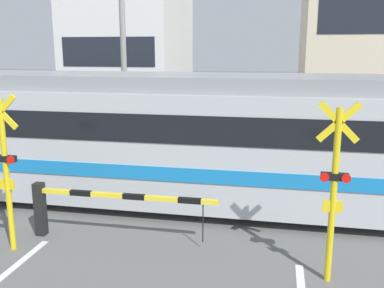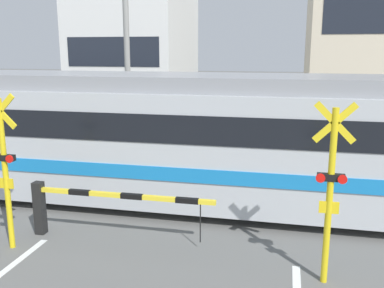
{
  "view_description": "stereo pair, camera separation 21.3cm",
  "coord_description": "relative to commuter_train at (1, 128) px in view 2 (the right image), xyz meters",
  "views": [
    {
      "loc": [
        2.04,
        0.67,
        3.9
      ],
      "look_at": [
        0.0,
        10.86,
        1.6
      ],
      "focal_mm": 40.0,
      "sensor_mm": 36.0,
      "label": 1
    },
    {
      "loc": [
        2.25,
        0.71,
        3.9
      ],
      "look_at": [
        0.0,
        10.86,
        1.6
      ],
      "focal_mm": 40.0,
      "sensor_mm": 36.0,
      "label": 2
    }
  ],
  "objects": [
    {
      "name": "rail_track_near",
      "position": [
        5.49,
        -0.72,
        -1.73
      ],
      "size": [
        50.0,
        0.1,
        0.08
      ],
      "color": "#5B564C",
      "rests_on": "ground_plane"
    },
    {
      "name": "rail_track_far",
      "position": [
        5.49,
        0.72,
        -1.73
      ],
      "size": [
        50.0,
        0.1,
        0.08
      ],
      "color": "#5B564C",
      "rests_on": "ground_plane"
    },
    {
      "name": "commuter_train",
      "position": [
        0.0,
        0.0,
        0.0
      ],
      "size": [
        21.03,
        2.91,
        3.3
      ],
      "color": "#B7BCC1",
      "rests_on": "ground_plane"
    },
    {
      "name": "crossing_barrier_near",
      "position": [
        3.67,
        -2.55,
        -0.98
      ],
      "size": [
        3.93,
        0.2,
        1.16
      ],
      "color": "black",
      "rests_on": "ground_plane"
    },
    {
      "name": "crossing_barrier_far",
      "position": [
        7.31,
        2.92,
        -0.98
      ],
      "size": [
        3.93,
        0.2,
        1.16
      ],
      "color": "black",
      "rests_on": "ground_plane"
    },
    {
      "name": "crossing_signal_left",
      "position": [
        2.47,
        -3.28,
        -0.05
      ],
      "size": [
        0.68,
        0.15,
        3.11
      ],
      "color": "yellow",
      "rests_on": "ground_plane"
    },
    {
      "name": "crossing_signal_right",
      "position": [
        8.51,
        -3.28,
        -0.05
      ],
      "size": [
        0.68,
        0.15,
        3.11
      ],
      "color": "yellow",
      "rests_on": "ground_plane"
    },
    {
      "name": "building_left_of_street",
      "position": [
        -0.42,
        12.51,
        1.68
      ],
      "size": [
        5.49,
        6.78,
        6.9
      ],
      "color": "white",
      "rests_on": "ground_plane"
    },
    {
      "name": "building_right_of_street",
      "position": [
        11.26,
        12.51,
        3.28
      ],
      "size": [
        5.21,
        6.78,
        10.09
      ],
      "color": "beige",
      "rests_on": "ground_plane"
    },
    {
      "name": "utility_pole_streetside",
      "position": [
        1.72,
        5.42,
        2.09
      ],
      "size": [
        0.22,
        0.22,
        7.72
      ],
      "color": "gray",
      "rests_on": "ground_plane"
    }
  ]
}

